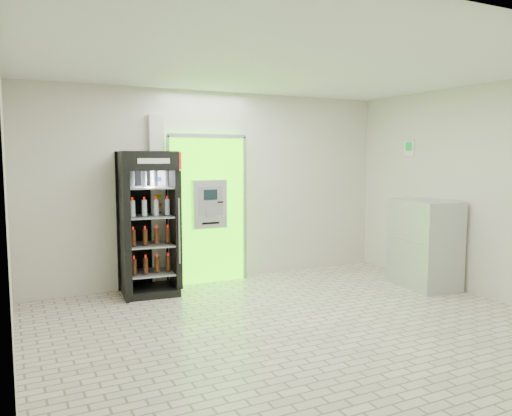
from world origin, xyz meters
TOP-DOWN VIEW (x-y plane):
  - ground at (0.00, 0.00)m, footprint 6.00×6.00m
  - room_shell at (0.00, 0.00)m, footprint 6.00×6.00m
  - atm_assembly at (-0.20, 2.41)m, footprint 1.30×0.24m
  - pillar at (-0.98, 2.45)m, footprint 0.22×0.11m
  - beverage_cooler at (-1.20, 2.16)m, footprint 0.84×0.78m
  - steel_cabinet at (2.66, 0.66)m, footprint 0.77×1.06m
  - exit_sign at (2.99, 1.40)m, footprint 0.02×0.22m

SIDE VIEW (x-z plane):
  - ground at x=0.00m, z-range 0.00..0.00m
  - steel_cabinet at x=2.66m, z-range 0.00..1.33m
  - beverage_cooler at x=-1.20m, z-range -0.04..2.02m
  - atm_assembly at x=-0.20m, z-range 0.01..2.34m
  - pillar at x=-0.98m, z-range 0.00..2.60m
  - room_shell at x=0.00m, z-range -1.16..4.84m
  - exit_sign at x=2.99m, z-range 1.99..2.25m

